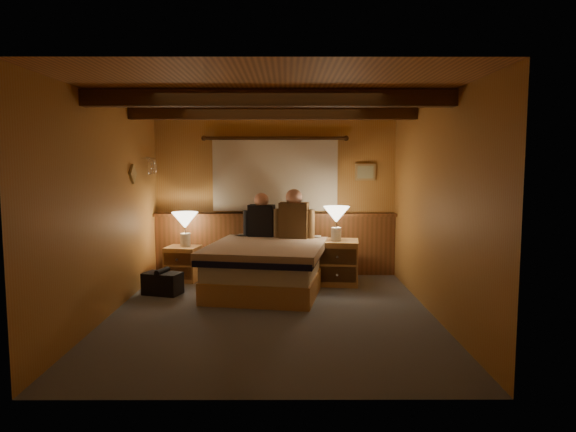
{
  "coord_description": "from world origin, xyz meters",
  "views": [
    {
      "loc": [
        0.17,
        -5.62,
        1.7
      ],
      "look_at": [
        0.19,
        0.4,
        1.07
      ],
      "focal_mm": 32.0,
      "sensor_mm": 36.0,
      "label": 1
    }
  ],
  "objects_px": {
    "nightstand_right": "(338,262)",
    "duffel_bag": "(163,283)",
    "lamp_right": "(336,217)",
    "person_right": "(294,218)",
    "lamp_left": "(185,222)",
    "bed": "(268,266)",
    "nightstand_left": "(183,264)",
    "person_left": "(261,218)"
  },
  "relations": [
    {
      "from": "lamp_right",
      "to": "person_right",
      "type": "relative_size",
      "value": 0.66
    },
    {
      "from": "lamp_left",
      "to": "bed",
      "type": "bearing_deg",
      "value": -27.03
    },
    {
      "from": "lamp_left",
      "to": "lamp_right",
      "type": "height_order",
      "value": "lamp_right"
    },
    {
      "from": "person_left",
      "to": "person_right",
      "type": "distance_m",
      "value": 0.49
    },
    {
      "from": "bed",
      "to": "nightstand_right",
      "type": "distance_m",
      "value": 1.04
    },
    {
      "from": "nightstand_left",
      "to": "person_right",
      "type": "bearing_deg",
      "value": 7.64
    },
    {
      "from": "nightstand_right",
      "to": "lamp_right",
      "type": "bearing_deg",
      "value": -140.51
    },
    {
      "from": "nightstand_left",
      "to": "person_left",
      "type": "relative_size",
      "value": 0.78
    },
    {
      "from": "nightstand_left",
      "to": "person_right",
      "type": "relative_size",
      "value": 0.72
    },
    {
      "from": "bed",
      "to": "person_left",
      "type": "distance_m",
      "value": 0.88
    },
    {
      "from": "nightstand_left",
      "to": "lamp_right",
      "type": "distance_m",
      "value": 2.3
    },
    {
      "from": "bed",
      "to": "duffel_bag",
      "type": "height_order",
      "value": "bed"
    },
    {
      "from": "nightstand_right",
      "to": "duffel_bag",
      "type": "bearing_deg",
      "value": -159.22
    },
    {
      "from": "nightstand_right",
      "to": "person_left",
      "type": "distance_m",
      "value": 1.26
    },
    {
      "from": "nightstand_left",
      "to": "duffel_bag",
      "type": "bearing_deg",
      "value": -88.07
    },
    {
      "from": "person_left",
      "to": "lamp_left",
      "type": "bearing_deg",
      "value": -166.96
    },
    {
      "from": "lamp_left",
      "to": "person_left",
      "type": "distance_m",
      "value": 1.1
    },
    {
      "from": "nightstand_right",
      "to": "lamp_right",
      "type": "distance_m",
      "value": 0.64
    },
    {
      "from": "person_left",
      "to": "bed",
      "type": "bearing_deg",
      "value": -70.56
    },
    {
      "from": "nightstand_right",
      "to": "person_left",
      "type": "bearing_deg",
      "value": 171.57
    },
    {
      "from": "lamp_left",
      "to": "person_left",
      "type": "height_order",
      "value": "person_left"
    },
    {
      "from": "bed",
      "to": "duffel_bag",
      "type": "relative_size",
      "value": 3.89
    },
    {
      "from": "lamp_right",
      "to": "duffel_bag",
      "type": "height_order",
      "value": "lamp_right"
    },
    {
      "from": "person_left",
      "to": "duffel_bag",
      "type": "height_order",
      "value": "person_left"
    },
    {
      "from": "person_right",
      "to": "duffel_bag",
      "type": "distance_m",
      "value": 2.0
    },
    {
      "from": "person_left",
      "to": "person_right",
      "type": "bearing_deg",
      "value": -8.88
    },
    {
      "from": "lamp_right",
      "to": "duffel_bag",
      "type": "xyz_separation_m",
      "value": [
        -2.29,
        -0.54,
        -0.8
      ]
    },
    {
      "from": "nightstand_right",
      "to": "lamp_left",
      "type": "bearing_deg",
      "value": -179.19
    },
    {
      "from": "person_left",
      "to": "lamp_right",
      "type": "bearing_deg",
      "value": -6.93
    },
    {
      "from": "nightstand_right",
      "to": "person_left",
      "type": "height_order",
      "value": "person_left"
    },
    {
      "from": "lamp_right",
      "to": "person_right",
      "type": "distance_m",
      "value": 0.61
    },
    {
      "from": "lamp_left",
      "to": "lamp_right",
      "type": "xyz_separation_m",
      "value": [
        2.14,
        -0.26,
        0.11
      ]
    },
    {
      "from": "nightstand_left",
      "to": "nightstand_right",
      "type": "distance_m",
      "value": 2.22
    },
    {
      "from": "nightstand_left",
      "to": "nightstand_right",
      "type": "bearing_deg",
      "value": 4.63
    },
    {
      "from": "bed",
      "to": "person_left",
      "type": "xyz_separation_m",
      "value": [
        -0.11,
        0.67,
        0.56
      ]
    },
    {
      "from": "person_right",
      "to": "duffel_bag",
      "type": "height_order",
      "value": "person_right"
    },
    {
      "from": "person_left",
      "to": "duffel_bag",
      "type": "relative_size",
      "value": 1.23
    },
    {
      "from": "lamp_left",
      "to": "lamp_right",
      "type": "relative_size",
      "value": 1.03
    },
    {
      "from": "nightstand_right",
      "to": "person_right",
      "type": "relative_size",
      "value": 0.86
    },
    {
      "from": "lamp_left",
      "to": "person_right",
      "type": "bearing_deg",
      "value": -3.72
    },
    {
      "from": "lamp_left",
      "to": "person_right",
      "type": "xyz_separation_m",
      "value": [
        1.56,
        -0.1,
        0.08
      ]
    },
    {
      "from": "lamp_left",
      "to": "duffel_bag",
      "type": "xyz_separation_m",
      "value": [
        -0.15,
        -0.8,
        -0.69
      ]
    }
  ]
}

